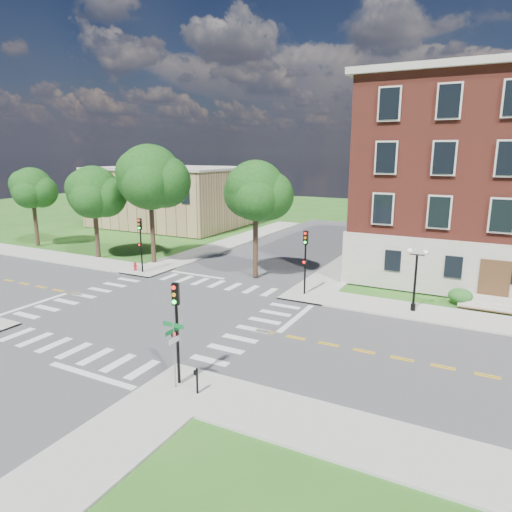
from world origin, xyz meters
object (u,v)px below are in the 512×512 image
at_px(push_button_post, 197,380).
at_px(fire_hydrant, 135,266).
at_px(traffic_signal_se, 177,320).
at_px(traffic_signal_ne, 305,254).
at_px(traffic_signal_nw, 141,238).
at_px(twin_lamp_west, 415,276).
at_px(street_sign_pole, 174,342).

distance_m(push_button_post, fire_hydrant, 23.06).
height_order(traffic_signal_se, push_button_post, traffic_signal_se).
distance_m(traffic_signal_ne, fire_hydrant, 16.36).
distance_m(traffic_signal_nw, twin_lamp_west, 23.02).
bearing_deg(twin_lamp_west, traffic_signal_se, -117.56).
xyz_separation_m(traffic_signal_se, fire_hydrant, (-16.00, 14.84, -2.72)).
relative_size(twin_lamp_west, push_button_post, 3.53).
xyz_separation_m(traffic_signal_se, traffic_signal_ne, (0.12, 15.34, 0.00)).
relative_size(traffic_signal_se, traffic_signal_ne, 1.00).
xyz_separation_m(traffic_signal_se, street_sign_pole, (0.11, -0.38, -0.88)).
bearing_deg(traffic_signal_ne, street_sign_pole, -90.06).
xyz_separation_m(traffic_signal_se, push_button_post, (1.30, -0.41, -2.39)).
xyz_separation_m(twin_lamp_west, fire_hydrant, (-23.97, -0.44, -2.06)).
relative_size(traffic_signal_se, street_sign_pole, 1.55).
height_order(traffic_signal_se, street_sign_pole, traffic_signal_se).
xyz_separation_m(traffic_signal_ne, twin_lamp_west, (7.85, -0.06, -0.66)).
distance_m(street_sign_pole, push_button_post, 1.92).
xyz_separation_m(twin_lamp_west, street_sign_pole, (-7.86, -15.66, -0.21)).
relative_size(traffic_signal_ne, fire_hydrant, 6.40).
distance_m(twin_lamp_west, push_button_post, 17.13).
bearing_deg(traffic_signal_ne, push_button_post, -85.75).
bearing_deg(traffic_signal_nw, push_button_post, -42.71).
height_order(traffic_signal_se, traffic_signal_ne, same).
xyz_separation_m(traffic_signal_nw, fire_hydrant, (-0.97, 0.18, -2.72)).
distance_m(traffic_signal_ne, traffic_signal_nw, 15.17).
bearing_deg(traffic_signal_ne, traffic_signal_nw, -177.44).
relative_size(push_button_post, fire_hydrant, 1.60).
bearing_deg(push_button_post, traffic_signal_nw, 137.29).
distance_m(traffic_signal_ne, twin_lamp_west, 7.88).
bearing_deg(traffic_signal_se, fire_hydrant, 137.15).
distance_m(street_sign_pole, fire_hydrant, 22.24).
distance_m(traffic_signal_se, push_button_post, 2.75).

